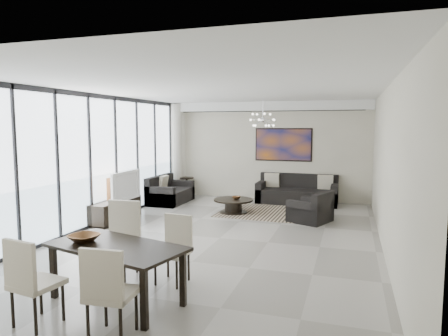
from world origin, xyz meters
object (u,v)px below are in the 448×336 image
at_px(coffee_table, 233,205).
at_px(tv_console, 116,210).
at_px(television, 121,186).
at_px(dining_table, 116,252).
at_px(sofa_main, 297,194).

relative_size(coffee_table, tv_console, 0.63).
xyz_separation_m(television, dining_table, (2.27, -3.76, -0.19)).
relative_size(coffee_table, dining_table, 0.52).
relative_size(tv_console, dining_table, 0.83).
bearing_deg(television, dining_table, -149.35).
xyz_separation_m(coffee_table, tv_console, (-2.36, -1.67, 0.05)).
bearing_deg(television, coffee_table, -53.52).
bearing_deg(tv_console, television, 6.27).
height_order(coffee_table, tv_console, tv_console).
bearing_deg(dining_table, sofa_main, 79.63).
distance_m(coffee_table, sofa_main, 2.24).
relative_size(tv_console, television, 1.35).
distance_m(sofa_main, television, 4.98).
xyz_separation_m(sofa_main, dining_table, (-1.31, -7.17, 0.37)).
bearing_deg(dining_table, coffee_table, 90.73).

